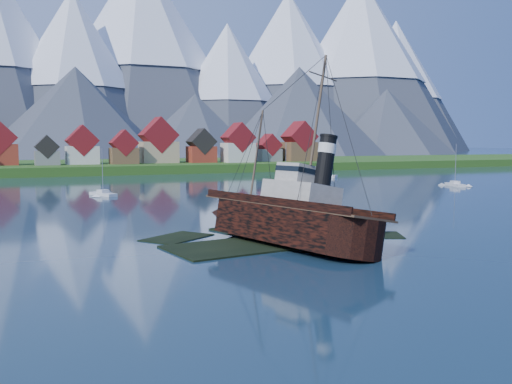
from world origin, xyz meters
name	(u,v)px	position (x,y,z in m)	size (l,w,h in m)	color
ground	(269,241)	(0.00, 0.00, 0.00)	(1400.00, 1400.00, 0.00)	#172E41
shoal	(275,240)	(1.78, 2.15, -0.35)	(31.71, 21.24, 1.14)	black
shore_bank	(83,170)	(0.00, 170.00, 0.00)	(600.00, 80.00, 3.20)	#214313
seawall	(97,176)	(0.00, 132.00, 0.00)	(600.00, 2.50, 2.00)	#3F3D38
mountains	(35,51)	(-0.79, 481.26, 89.34)	(965.00, 340.00, 205.00)	#2D333D
tugboat_wreck	(280,218)	(0.66, -1.44, 2.75)	(6.37, 27.46, 21.76)	black
sailboat_c	(103,195)	(-8.83, 62.16, 0.23)	(4.73, 8.03, 10.14)	silver
sailboat_d	(455,185)	(75.62, 52.35, 0.25)	(4.57, 8.28, 11.01)	silver
sailboat_e	(286,175)	(55.44, 106.33, 0.25)	(2.64, 9.78, 11.29)	silver
sailboat_f	(322,176)	(62.86, 95.90, 0.31)	(7.36, 8.80, 13.30)	silver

